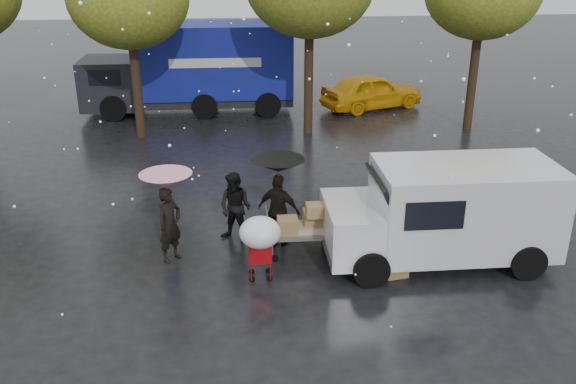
{
  "coord_description": "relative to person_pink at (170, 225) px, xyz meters",
  "views": [
    {
      "loc": [
        -0.15,
        -11.28,
        6.6
      ],
      "look_at": [
        0.96,
        1.0,
        1.44
      ],
      "focal_mm": 38.0,
      "sensor_mm": 36.0,
      "label": 1
    }
  ],
  "objects": [
    {
      "name": "ground",
      "position": [
        1.64,
        -0.8,
        -0.85
      ],
      "size": [
        90.0,
        90.0,
        0.0
      ],
      "primitive_type": "plane",
      "color": "black",
      "rests_on": "ground"
    },
    {
      "name": "vendor_cart",
      "position": [
        2.94,
        0.0,
        -0.12
      ],
      "size": [
        1.52,
        0.8,
        1.27
      ],
      "color": "slate",
      "rests_on": "ground"
    },
    {
      "name": "umbrella_black",
      "position": [
        2.41,
        0.5,
        1.1
      ],
      "size": [
        1.17,
        1.17,
        2.11
      ],
      "color": "#4C4C4C",
      "rests_on": "ground"
    },
    {
      "name": "yellow_taxi",
      "position": [
        7.17,
        12.37,
        -0.12
      ],
      "size": [
        4.6,
        3.13,
        1.45
      ],
      "primitive_type": "imported",
      "rotation": [
        0.0,
        0.0,
        1.94
      ],
      "color": "orange",
      "rests_on": "ground"
    },
    {
      "name": "person_pink",
      "position": [
        0.0,
        0.0,
        0.0
      ],
      "size": [
        0.71,
        0.73,
        1.7
      ],
      "primitive_type": "imported",
      "rotation": [
        0.0,
        0.0,
        0.85
      ],
      "color": "black",
      "rests_on": "ground"
    },
    {
      "name": "box_ground_near",
      "position": [
        4.75,
        -1.12,
        -0.64
      ],
      "size": [
        0.52,
        0.45,
        0.42
      ],
      "primitive_type": "cube",
      "rotation": [
        0.0,
        0.0,
        0.17
      ],
      "color": "olive",
      "rests_on": "ground"
    },
    {
      "name": "person_black",
      "position": [
        2.41,
        0.5,
        0.02
      ],
      "size": [
        1.09,
        0.85,
        1.73
      ],
      "primitive_type": "imported",
      "rotation": [
        0.0,
        0.0,
        2.65
      ],
      "color": "black",
      "rests_on": "ground"
    },
    {
      "name": "blue_truck",
      "position": [
        -0.02,
        12.55,
        0.91
      ],
      "size": [
        8.3,
        2.6,
        3.5
      ],
      "color": "navy",
      "rests_on": "ground"
    },
    {
      "name": "box_ground_far",
      "position": [
        3.93,
        0.74,
        -0.67
      ],
      "size": [
        0.46,
        0.36,
        0.35
      ],
      "primitive_type": "cube",
      "rotation": [
        0.0,
        0.0,
        -0.01
      ],
      "color": "olive",
      "rests_on": "ground"
    },
    {
      "name": "person_middle",
      "position": [
        1.43,
        0.81,
        -0.01
      ],
      "size": [
        1.02,
        0.95,
        1.67
      ],
      "primitive_type": "imported",
      "rotation": [
        0.0,
        0.0,
        -0.51
      ],
      "color": "black",
      "rests_on": "ground"
    },
    {
      "name": "white_van",
      "position": [
        5.95,
        -0.52,
        0.31
      ],
      "size": [
        4.91,
        2.18,
        2.2
      ],
      "color": "silver",
      "rests_on": "ground"
    },
    {
      "name": "shopping_cart",
      "position": [
        1.91,
        -1.12,
        0.21
      ],
      "size": [
        0.84,
        0.84,
        1.46
      ],
      "color": "#A8090F",
      "rests_on": "ground"
    },
    {
      "name": "umbrella_pink",
      "position": [
        0.0,
        -0.0,
        1.03
      ],
      "size": [
        1.12,
        1.12,
        2.04
      ],
      "color": "#4C4C4C",
      "rests_on": "ground"
    }
  ]
}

